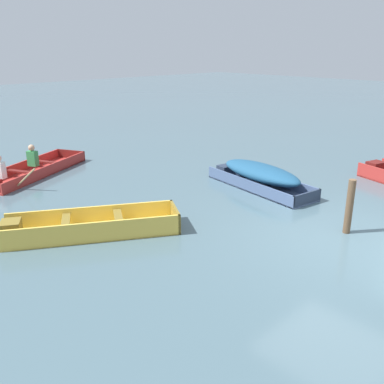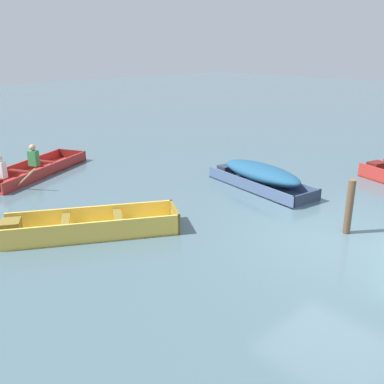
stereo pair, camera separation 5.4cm
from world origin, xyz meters
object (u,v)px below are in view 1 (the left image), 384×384
object	(u,v)px
skiff_yellow_near_moored	(85,228)
skiff_slate_blue_mid_moored	(260,175)
rowboat_red_with_crew	(29,171)
mooring_post	(349,207)

from	to	relation	value
skiff_yellow_near_moored	skiff_slate_blue_mid_moored	xyz separation A→B (m)	(4.85, -0.59, 0.21)
skiff_yellow_near_moored	rowboat_red_with_crew	xyz separation A→B (m)	(0.95, 4.69, 0.01)
skiff_slate_blue_mid_moored	mooring_post	xyz separation A→B (m)	(-1.02, -2.98, 0.19)
mooring_post	rowboat_red_with_crew	bearing A→B (deg)	109.23
skiff_slate_blue_mid_moored	mooring_post	bearing A→B (deg)	-108.98
skiff_yellow_near_moored	skiff_slate_blue_mid_moored	size ratio (longest dim) A/B	1.03
rowboat_red_with_crew	mooring_post	size ratio (longest dim) A/B	3.41
skiff_slate_blue_mid_moored	mooring_post	distance (m)	3.16
skiff_slate_blue_mid_moored	rowboat_red_with_crew	xyz separation A→B (m)	(-3.90, 5.27, -0.20)
skiff_slate_blue_mid_moored	skiff_yellow_near_moored	bearing A→B (deg)	173.09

